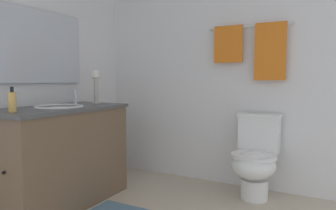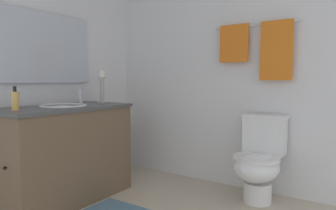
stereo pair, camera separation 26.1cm
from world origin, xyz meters
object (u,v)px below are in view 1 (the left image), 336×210
towel_near_vanity (228,44)px  sink_basin (59,112)px  vanity_cabinet (61,156)px  toilet (255,158)px  candle_holder_tall (96,86)px  soap_bottle (12,101)px  towel_bar (250,27)px  towel_center (270,51)px  mirror (34,46)px

towel_near_vanity → sink_basin: bearing=-134.8°
towel_near_vanity → vanity_cabinet: bearing=-134.8°
vanity_cabinet → toilet: 1.70m
toilet → towel_near_vanity: 1.11m
vanity_cabinet → candle_holder_tall: (-0.01, 0.47, 0.59)m
soap_bottle → towel_bar: (1.29, 1.57, 0.66)m
soap_bottle → towel_center: size_ratio=0.34×
mirror → towel_near_vanity: (1.39, 1.12, 0.05)m
vanity_cabinet → soap_bottle: bearing=-88.3°
toilet → towel_near_vanity: bearing=148.0°
vanity_cabinet → sink_basin: bearing=90.0°
sink_basin → towel_bar: towel_bar is taller
towel_bar → toilet: bearing=-59.9°
candle_holder_tall → towel_center: bearing=23.2°
soap_bottle → towel_near_vanity: (1.10, 1.55, 0.50)m
towel_near_vanity → soap_bottle: bearing=-125.2°
soap_bottle → towel_near_vanity: towel_near_vanity is taller
vanity_cabinet → towel_near_vanity: towel_near_vanity is taller
mirror → soap_bottle: bearing=-56.1°
towel_near_vanity → towel_center: bearing=0.0°
mirror → candle_holder_tall: 0.65m
towel_bar → mirror: bearing=-144.4°
toilet → towel_center: (0.07, 0.20, 0.96)m
candle_holder_tall → towel_center: size_ratio=0.61×
towel_near_vanity → candle_holder_tall: bearing=-149.9°
mirror → soap_bottle: (0.29, -0.44, -0.45)m
toilet → towel_center: bearing=71.2°
toilet → towel_center: size_ratio=1.43×
vanity_cabinet → mirror: bearing=180.0°
soap_bottle → towel_near_vanity: size_ratio=0.51×
soap_bottle → towel_bar: size_ratio=0.23×
vanity_cabinet → towel_near_vanity: (1.11, 1.12, 0.99)m
soap_bottle → towel_near_vanity: 1.96m
vanity_cabinet → towel_bar: towel_bar is taller
vanity_cabinet → candle_holder_tall: size_ratio=3.68×
sink_basin → towel_near_vanity: (1.11, 1.12, 0.61)m
candle_holder_tall → towel_bar: bearing=26.8°
sink_basin → candle_holder_tall: 0.51m
vanity_cabinet → toilet: bearing=32.4°
mirror → candle_holder_tall: size_ratio=3.31×
mirror → towel_near_vanity: size_ratio=3.00×
candle_holder_tall → soap_bottle: 0.91m
vanity_cabinet → towel_center: (1.50, 1.12, 0.90)m
vanity_cabinet → towel_bar: size_ratio=1.49×
towel_center → vanity_cabinet: bearing=-143.4°
vanity_cabinet → toilet: size_ratio=1.57×
candle_holder_tall → sink_basin: bearing=-89.4°
towel_bar → vanity_cabinet: bearing=-139.0°
sink_basin → soap_bottle: soap_bottle is taller
towel_center → towel_near_vanity: bearing=180.0°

